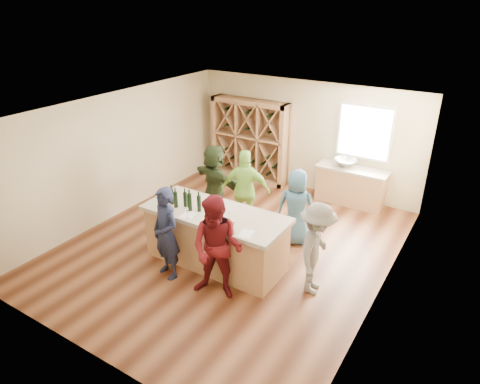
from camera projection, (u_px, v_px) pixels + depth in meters
The scene contains 33 objects.
floor at pixel (231, 247), 8.79m from camera, with size 6.00×7.00×0.10m, color brown.
ceiling at pixel (229, 108), 7.57m from camera, with size 6.00×7.00×0.10m, color white.
wall_back at pixel (306, 136), 10.92m from camera, with size 6.00×0.10×2.80m, color beige.
wall_front at pixel (78, 277), 5.45m from camera, with size 6.00×0.10×2.80m, color beige.
wall_left at pixel (117, 154), 9.65m from camera, with size 0.10×7.00×2.80m, color beige.
wall_right at pixel (392, 224), 6.72m from camera, with size 0.10×7.00×2.80m, color beige.
window_frame at pixel (365, 132), 9.99m from camera, with size 1.30×0.06×1.30m, color white.
window_pane at pixel (364, 133), 9.96m from camera, with size 1.18×0.01×1.18m, color white.
wine_rack at pixel (250, 140), 11.55m from camera, with size 2.20×0.45×2.20m, color #AE7E53.
back_counter_base at pixel (351, 187), 10.38m from camera, with size 1.60×0.58×0.86m, color #AE7E53.
back_counter_top at pixel (353, 169), 10.19m from camera, with size 1.70×0.62×0.06m, color #B0A691.
sink at pixel (345, 163), 10.23m from camera, with size 0.54×0.54×0.19m, color silver.
faucet at pixel (348, 158), 10.35m from camera, with size 0.02×0.02×0.30m, color silver.
tasting_counter_base at pixel (216, 239), 8.02m from camera, with size 2.60×1.00×1.00m, color #AE7E53.
tasting_counter_top at pixel (215, 214), 7.79m from camera, with size 2.72×1.12×0.08m, color #B0A691.
wine_bottle_a at pixel (172, 196), 8.02m from camera, with size 0.07×0.07×0.30m, color black.
wine_bottle_b at pixel (176, 200), 7.89m from camera, with size 0.08×0.08×0.31m, color black.
wine_bottle_c at pixel (185, 200), 7.92m from camera, with size 0.07×0.07×0.29m, color black.
wine_bottle_d at pixel (190, 202), 7.76m from camera, with size 0.08×0.08×0.33m, color black.
wine_bottle_e at pixel (199, 204), 7.75m from camera, with size 0.07×0.07×0.30m, color black.
wine_glass_a at pixel (187, 213), 7.51m from camera, with size 0.08×0.08×0.20m, color white.
wine_glass_b at pixel (213, 221), 7.30m from camera, with size 0.06×0.06×0.16m, color white.
wine_glass_c at pixel (233, 227), 7.07m from camera, with size 0.07×0.07×0.18m, color white.
wine_glass_d at pixel (229, 217), 7.42m from camera, with size 0.06×0.06×0.17m, color white.
tasting_menu_a at pixel (188, 215), 7.66m from camera, with size 0.23×0.31×0.00m, color white.
tasting_menu_b at pixel (212, 225), 7.34m from camera, with size 0.24×0.32×0.00m, color white.
tasting_menu_c at pixel (246, 234), 7.07m from camera, with size 0.21×0.29×0.00m, color white.
person_near_left at pixel (166, 234), 7.50m from camera, with size 0.63×0.46×1.73m, color #191E38.
person_near_right at pixel (217, 248), 6.96m from camera, with size 0.89×0.49×1.84m, color #590F14.
person_server at pixel (316, 249), 7.10m from camera, with size 1.07×0.50×1.65m, color slate.
person_far_mid at pixel (246, 191), 9.06m from camera, with size 1.05×0.54×1.80m, color #8CC64C.
person_far_right at pixel (296, 207), 8.57m from camera, with size 0.78×0.51×1.59m, color #335972.
person_far_left at pixel (215, 182), 9.58m from camera, with size 1.60×0.57×1.72m, color #263319.
Camera 1 is at (4.13, -6.26, 4.68)m, focal length 32.00 mm.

